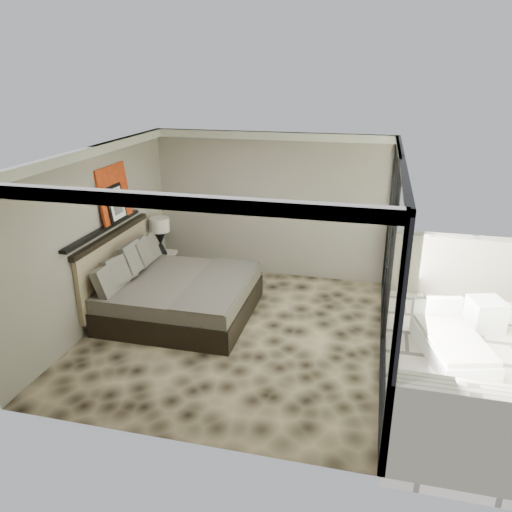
% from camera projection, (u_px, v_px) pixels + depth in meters
% --- Properties ---
extents(floor, '(5.00, 5.00, 0.00)m').
position_uv_depth(floor, '(236.00, 332.00, 7.83)').
color(floor, black).
rests_on(floor, ground).
extents(ceiling, '(4.50, 5.00, 0.02)m').
position_uv_depth(ceiling, '(233.00, 153.00, 6.84)').
color(ceiling, silver).
rests_on(ceiling, back_wall).
extents(back_wall, '(4.50, 0.02, 2.80)m').
position_uv_depth(back_wall, '(270.00, 206.00, 9.60)').
color(back_wall, gray).
rests_on(back_wall, floor).
extents(left_wall, '(0.02, 5.00, 2.80)m').
position_uv_depth(left_wall, '(97.00, 237.00, 7.83)').
color(left_wall, gray).
rests_on(left_wall, floor).
extents(glass_wall, '(0.08, 5.00, 2.80)m').
position_uv_depth(glass_wall, '(392.00, 262.00, 6.83)').
color(glass_wall, white).
rests_on(glass_wall, floor).
extents(terrace_slab, '(3.00, 5.00, 0.12)m').
position_uv_depth(terrace_slab, '(492.00, 367.00, 7.02)').
color(terrace_slab, beige).
rests_on(terrace_slab, ground).
extents(picture_ledge, '(0.12, 2.20, 0.05)m').
position_uv_depth(picture_ledge, '(103.00, 229.00, 7.88)').
color(picture_ledge, black).
rests_on(picture_ledge, left_wall).
extents(bed, '(2.34, 2.26, 1.30)m').
position_uv_depth(bed, '(175.00, 293.00, 8.29)').
color(bed, black).
rests_on(bed, floor).
extents(nightstand, '(0.52, 0.52, 0.47)m').
position_uv_depth(nightstand, '(163.00, 267.00, 9.78)').
color(nightstand, black).
rests_on(nightstand, floor).
extents(table_lamp, '(0.38, 0.38, 0.70)m').
position_uv_depth(table_lamp, '(160.00, 231.00, 9.55)').
color(table_lamp, black).
rests_on(table_lamp, nightstand).
extents(abstract_canvas, '(0.13, 0.90, 0.90)m').
position_uv_depth(abstract_canvas, '(114.00, 193.00, 8.13)').
color(abstract_canvas, '#A51D0E').
rests_on(abstract_canvas, picture_ledge).
extents(framed_print, '(0.11, 0.50, 0.60)m').
position_uv_depth(framed_print, '(116.00, 203.00, 8.10)').
color(framed_print, black).
rests_on(framed_print, picture_ledge).
extents(ottoman, '(0.61, 0.61, 0.49)m').
position_uv_depth(ottoman, '(486.00, 314.00, 7.88)').
color(ottoman, silver).
rests_on(ottoman, terrace_slab).
extents(lounger, '(1.13, 1.67, 0.60)m').
position_uv_depth(lounger, '(451.00, 343.00, 7.16)').
color(lounger, white).
rests_on(lounger, terrace_slab).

